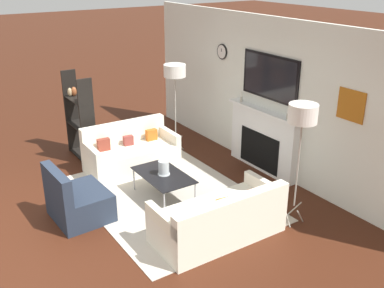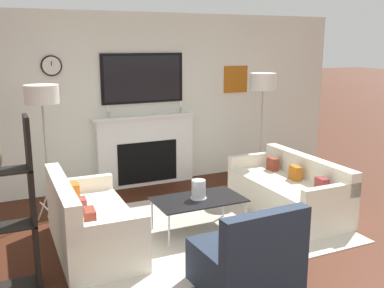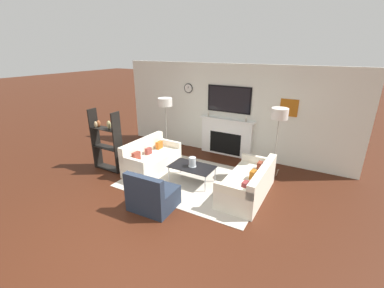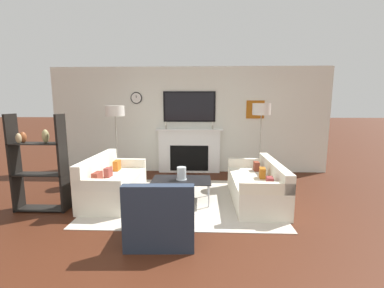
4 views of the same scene
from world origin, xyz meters
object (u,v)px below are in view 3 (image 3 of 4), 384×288
(armchair, at_px, (152,196))
(floor_lamp_right, at_px, (280,115))
(shelf_unit, at_px, (106,141))
(couch_right, at_px, (248,184))
(couch_left, at_px, (151,159))
(coffee_table, at_px, (192,167))
(floor_lamp_left, at_px, (165,103))
(hurricane_candle, at_px, (192,162))

(armchair, bearing_deg, floor_lamp_right, 54.46)
(floor_lamp_right, relative_size, shelf_unit, 1.11)
(couch_right, bearing_deg, floor_lamp_right, 76.06)
(couch_left, height_order, coffee_table, couch_left)
(floor_lamp_left, xyz_separation_m, shelf_unit, (-0.76, -1.66, -0.78))
(couch_right, height_order, floor_lamp_left, floor_lamp_left)
(couch_left, bearing_deg, armchair, -51.34)
(couch_right, height_order, floor_lamp_right, floor_lamp_right)
(armchair, bearing_deg, couch_left, 128.66)
(armchair, height_order, coffee_table, armchair)
(couch_right, bearing_deg, couch_left, 179.98)
(couch_left, bearing_deg, shelf_unit, -152.56)
(shelf_unit, bearing_deg, hurricane_candle, 11.54)
(couch_left, bearing_deg, coffee_table, -2.96)
(floor_lamp_left, distance_m, shelf_unit, 1.99)
(coffee_table, height_order, hurricane_candle, hurricane_candle)
(armchair, height_order, floor_lamp_left, floor_lamp_left)
(couch_right, distance_m, coffee_table, 1.40)
(couch_left, height_order, shelf_unit, shelf_unit)
(couch_right, bearing_deg, coffee_table, -177.26)
(couch_right, relative_size, shelf_unit, 1.10)
(hurricane_candle, bearing_deg, floor_lamp_right, 35.43)
(armchair, relative_size, floor_lamp_left, 0.51)
(armchair, distance_m, floor_lamp_right, 3.42)
(hurricane_candle, xyz_separation_m, shelf_unit, (-2.33, -0.48, 0.30))
(hurricane_candle, height_order, shelf_unit, shelf_unit)
(couch_left, relative_size, floor_lamp_left, 0.94)
(floor_lamp_left, bearing_deg, couch_right, -20.85)
(coffee_table, bearing_deg, hurricane_candle, 64.06)
(hurricane_candle, relative_size, shelf_unit, 0.14)
(couch_left, height_order, hurricane_candle, couch_left)
(coffee_table, distance_m, shelf_unit, 2.41)
(couch_left, xyz_separation_m, hurricane_candle, (1.31, -0.06, 0.22))
(couch_left, xyz_separation_m, couch_right, (2.69, -0.00, -0.02))
(floor_lamp_left, height_order, shelf_unit, floor_lamp_left)
(armchair, bearing_deg, floor_lamp_left, 118.95)
(coffee_table, bearing_deg, floor_lamp_right, 35.58)
(floor_lamp_left, relative_size, floor_lamp_right, 0.97)
(coffee_table, relative_size, hurricane_candle, 4.62)
(armchair, xyz_separation_m, floor_lamp_left, (-1.42, 2.56, 1.32))
(floor_lamp_left, height_order, floor_lamp_right, floor_lamp_right)
(armchair, height_order, shelf_unit, shelf_unit)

